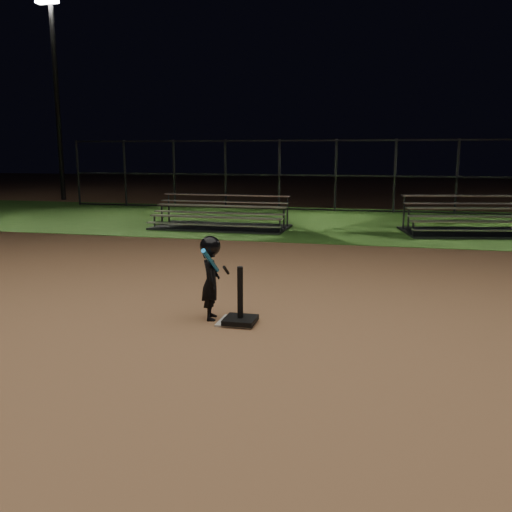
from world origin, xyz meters
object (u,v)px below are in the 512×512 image
at_px(bleacher_right, 482,227).
at_px(light_pole_left, 55,82).
at_px(home_plate, 237,322).
at_px(batting_tee, 240,313).
at_px(bleacher_left, 221,222).
at_px(child_batter, 211,275).

distance_m(bleacher_right, light_pole_left, 18.05).
bearing_deg(home_plate, batting_tee, -44.68).
bearing_deg(batting_tee, bleacher_left, 108.65).
xyz_separation_m(child_batter, bleacher_left, (-2.28, 7.86, -0.38)).
bearing_deg(bleacher_left, batting_tee, -70.49).
bearing_deg(bleacher_right, batting_tee, -126.72).
height_order(batting_tee, bleacher_right, bleacher_right).
distance_m(bleacher_left, bleacher_right, 6.82).
distance_m(child_batter, bleacher_left, 8.19).
height_order(home_plate, bleacher_right, bleacher_right).
relative_size(home_plate, batting_tee, 0.65).
xyz_separation_m(batting_tee, bleacher_left, (-2.69, 7.99, 0.04)).
relative_size(child_batter, light_pole_left, 0.13).
height_order(home_plate, bleacher_left, bleacher_left).
bearing_deg(child_batter, bleacher_left, 0.72).
height_order(bleacher_left, bleacher_right, bleacher_right).
relative_size(child_batter, bleacher_left, 0.29).
bearing_deg(bleacher_left, light_pole_left, 144.02).
xyz_separation_m(home_plate, bleacher_right, (4.16, 8.45, 0.18)).
xyz_separation_m(bleacher_left, bleacher_right, (6.80, 0.52, 0.01)).
distance_m(child_batter, bleacher_right, 9.53).
bearing_deg(light_pole_left, batting_tee, -51.21).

